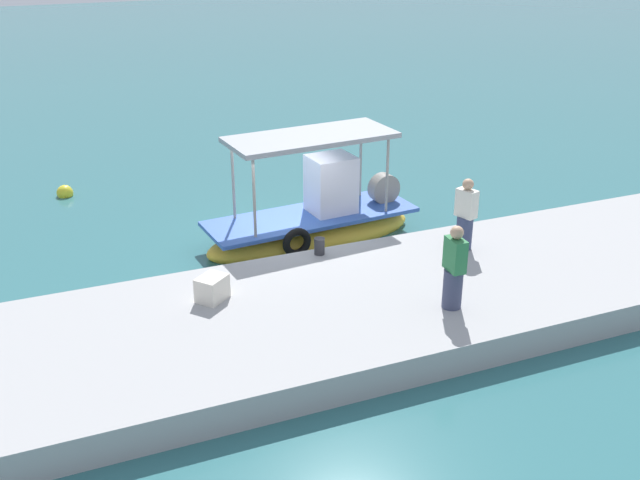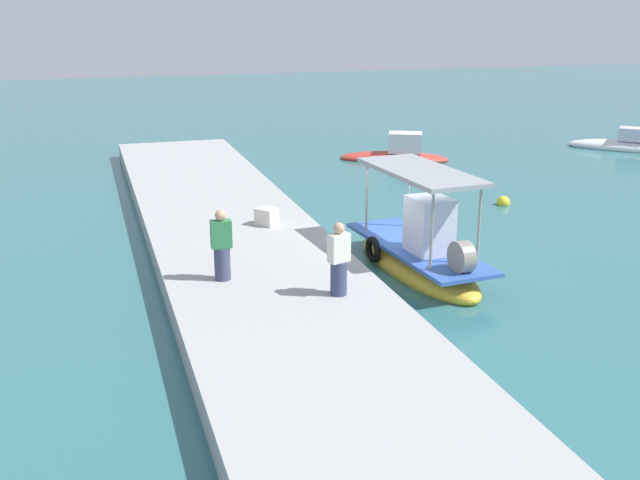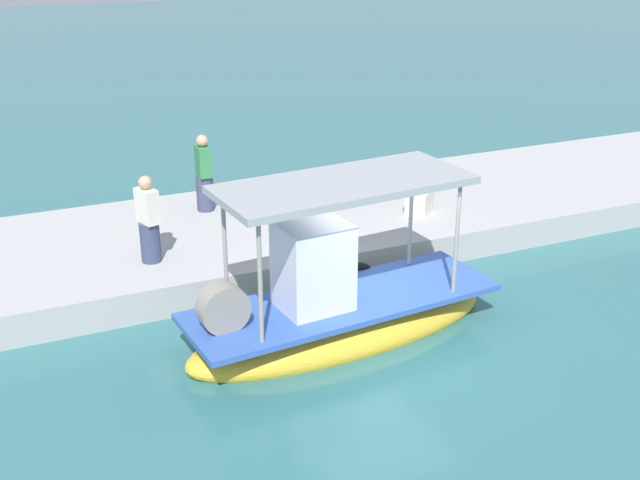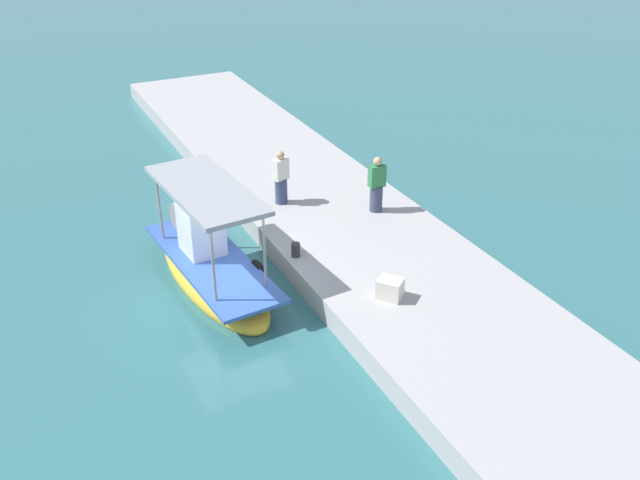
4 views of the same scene
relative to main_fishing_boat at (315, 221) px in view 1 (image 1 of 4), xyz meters
name	(u,v)px [view 1 (image 1 of 4)]	position (x,y,z in m)	size (l,w,h in m)	color
ground_plane	(288,247)	(-0.81, -0.21, -0.51)	(120.00, 120.00, 0.00)	#306A6F
dock_quay	(358,309)	(-0.81, -4.29, -0.20)	(36.00, 4.94, 0.62)	#A6A6A7
main_fishing_boat	(315,221)	(0.00, 0.00, 0.00)	(5.77, 2.21, 3.13)	gold
fisherman_near_bollard	(465,217)	(2.43, -3.09, 0.87)	(0.47, 0.53, 1.68)	#343F60
fisherman_by_crate	(454,271)	(0.68, -5.40, 0.88)	(0.40, 0.49, 1.71)	#3B415D
mooring_bollard	(319,246)	(-0.76, -2.11, 0.30)	(0.24, 0.24, 0.39)	#2D2D33
cargo_crate	(212,288)	(-3.56, -3.32, 0.36)	(0.59, 0.47, 0.51)	beige
marker_buoy	(65,193)	(-5.62, 5.86, -0.42)	(0.48, 0.48, 0.48)	yellow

